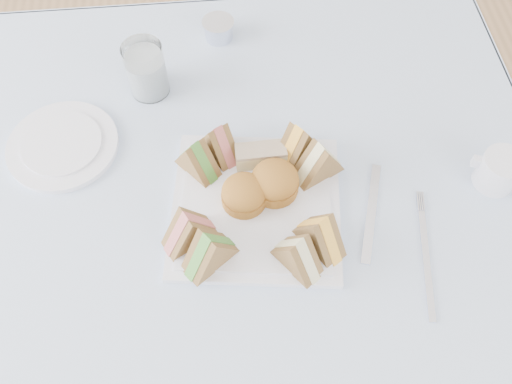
{
  "coord_description": "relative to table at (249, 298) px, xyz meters",
  "views": [
    {
      "loc": [
        -0.02,
        -0.41,
        1.5
      ],
      "look_at": [
        0.02,
        0.01,
        0.8
      ],
      "focal_mm": 38.0,
      "sensor_mm": 36.0,
      "label": 1
    }
  ],
  "objects": [
    {
      "name": "floor",
      "position": [
        0.0,
        0.0,
        -0.37
      ],
      "size": [
        4.0,
        4.0,
        0.0
      ],
      "primitive_type": "plane",
      "color": "#9E7751",
      "rests_on": "ground"
    },
    {
      "name": "table",
      "position": [
        0.0,
        0.0,
        0.0
      ],
      "size": [
        0.9,
        0.9,
        0.74
      ],
      "primitive_type": "cube",
      "color": "brown",
      "rests_on": "floor"
    },
    {
      "name": "tablecloth",
      "position": [
        0.0,
        0.0,
        0.37
      ],
      "size": [
        1.02,
        1.02,
        0.01
      ],
      "primitive_type": "cube",
      "color": "silver",
      "rests_on": "table"
    },
    {
      "name": "serving_plate",
      "position": [
        0.02,
        0.01,
        0.38
      ],
      "size": [
        0.3,
        0.3,
        0.01
      ],
      "primitive_type": "cube",
      "rotation": [
        0.0,
        0.0,
        -0.13
      ],
      "color": "white",
      "rests_on": "tablecloth"
    },
    {
      "name": "sandwich_fl_a",
      "position": [
        -0.09,
        -0.04,
        0.42
      ],
      "size": [
        0.09,
        0.07,
        0.07
      ],
      "primitive_type": null,
      "rotation": [
        0.0,
        0.0,
        0.49
      ],
      "color": "olive",
      "rests_on": "serving_plate"
    },
    {
      "name": "sandwich_fl_b",
      "position": [
        -0.06,
        -0.08,
        0.43
      ],
      "size": [
        0.09,
        0.08,
        0.08
      ],
      "primitive_type": null,
      "rotation": [
        0.0,
        0.0,
        0.64
      ],
      "color": "olive",
      "rests_on": "serving_plate"
    },
    {
      "name": "sandwich_fr_a",
      "position": [
        0.1,
        -0.07,
        0.43
      ],
      "size": [
        0.08,
        0.09,
        0.07
      ],
      "primitive_type": null,
      "rotation": [
        0.0,
        0.0,
        -0.98
      ],
      "color": "olive",
      "rests_on": "serving_plate"
    },
    {
      "name": "sandwich_fr_b",
      "position": [
        0.07,
        -0.09,
        0.42
      ],
      "size": [
        0.08,
        0.09,
        0.07
      ],
      "primitive_type": null,
      "rotation": [
        0.0,
        0.0,
        -0.91
      ],
      "color": "olive",
      "rests_on": "serving_plate"
    },
    {
      "name": "sandwich_bl_a",
      "position": [
        -0.07,
        0.09,
        0.42
      ],
      "size": [
        0.08,
        0.08,
        0.07
      ],
      "primitive_type": null,
      "rotation": [
        0.0,
        0.0,
        2.27
      ],
      "color": "olive",
      "rests_on": "serving_plate"
    },
    {
      "name": "sandwich_bl_b",
      "position": [
        -0.03,
        0.11,
        0.42
      ],
      "size": [
        0.07,
        0.09,
        0.07
      ],
      "primitive_type": null,
      "rotation": [
        0.0,
        0.0,
        2.09
      ],
      "color": "olive",
      "rests_on": "serving_plate"
    },
    {
      "name": "sandwich_br_a",
      "position": [
        0.12,
        0.06,
        0.43
      ],
      "size": [
        0.09,
        0.07,
        0.08
      ],
      "primitive_type": null,
      "rotation": [
        0.0,
        0.0,
        -2.66
      ],
      "color": "olive",
      "rests_on": "serving_plate"
    },
    {
      "name": "sandwich_br_b",
      "position": [
        0.09,
        0.1,
        0.43
      ],
      "size": [
        0.09,
        0.09,
        0.08
      ],
      "primitive_type": null,
      "rotation": [
        0.0,
        0.0,
        -2.43
      ],
      "color": "olive",
      "rests_on": "serving_plate"
    },
    {
      "name": "scone_left",
      "position": [
        -0.0,
        0.02,
        0.41
      ],
      "size": [
        0.09,
        0.09,
        0.05
      ],
      "primitive_type": "cylinder",
      "rotation": [
        0.0,
        0.0,
        -0.29
      ],
      "color": "#A67924",
      "rests_on": "serving_plate"
    },
    {
      "name": "scone_right",
      "position": [
        0.05,
        0.03,
        0.41
      ],
      "size": [
        0.09,
        0.09,
        0.05
      ],
      "primitive_type": "cylinder",
      "rotation": [
        0.0,
        0.0,
        0.27
      ],
      "color": "#A67924",
      "rests_on": "serving_plate"
    },
    {
      "name": "pastry_slice",
      "position": [
        0.03,
        0.09,
        0.41
      ],
      "size": [
        0.08,
        0.03,
        0.04
      ],
      "primitive_type": "cube",
      "rotation": [
        0.0,
        0.0,
        0.03
      ],
      "color": "beige",
      "rests_on": "serving_plate"
    },
    {
      "name": "side_plate",
      "position": [
        -0.3,
        0.16,
        0.38
      ],
      "size": [
        0.25,
        0.25,
        0.01
      ],
      "primitive_type": "cylinder",
      "rotation": [
        0.0,
        0.0,
        0.43
      ],
      "color": "white",
      "rests_on": "tablecloth"
    },
    {
      "name": "water_glass",
      "position": [
        -0.15,
        0.28,
        0.43
      ],
      "size": [
        0.09,
        0.09,
        0.1
      ],
      "primitive_type": "cylinder",
      "rotation": [
        0.0,
        0.0,
        0.32
      ],
      "color": "white",
      "rests_on": "tablecloth"
    },
    {
      "name": "tea_strainer",
      "position": [
        -0.02,
        0.4,
        0.39
      ],
      "size": [
        0.08,
        0.08,
        0.03
      ],
      "primitive_type": "cylinder",
      "rotation": [
        0.0,
        0.0,
        -0.43
      ],
      "color": "silver",
      "rests_on": "tablecloth"
    },
    {
      "name": "knife",
      "position": [
        0.2,
        -0.02,
        0.38
      ],
      "size": [
        0.07,
        0.18,
        0.0
      ],
      "primitive_type": "cube",
      "rotation": [
        0.0,
        0.0,
        -0.3
      ],
      "color": "silver",
      "rests_on": "tablecloth"
    },
    {
      "name": "fork",
      "position": [
        0.26,
        -0.11,
        0.38
      ],
      "size": [
        0.04,
        0.18,
        0.0
      ],
      "primitive_type": "cube",
      "rotation": [
        0.0,
        0.0,
        -0.16
      ],
      "color": "silver",
      "rests_on": "tablecloth"
    },
    {
      "name": "creamer_jug",
      "position": [
        0.41,
        0.03,
        0.41
      ],
      "size": [
        0.09,
        0.09,
        0.06
      ],
      "primitive_type": "cylinder",
      "rotation": [
        0.0,
        0.0,
        -0.36
      ],
      "color": "white",
      "rests_on": "tablecloth"
    }
  ]
}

